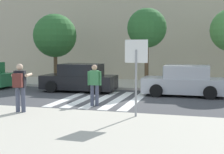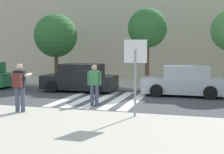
# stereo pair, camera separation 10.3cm
# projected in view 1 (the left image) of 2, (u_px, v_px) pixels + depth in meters

# --- Properties ---
(ground_plane) EXTENTS (120.00, 120.00, 0.00)m
(ground_plane) POSITION_uv_depth(u_px,v_px,m) (101.00, 100.00, 14.66)
(ground_plane) COLOR #424244
(sidewalk_near) EXTENTS (60.00, 6.00, 0.14)m
(sidewalk_near) POSITION_uv_depth(u_px,v_px,m) (33.00, 132.00, 8.71)
(sidewalk_near) COLOR beige
(sidewalk_near) RESTS_ON ground
(sidewalk_far) EXTENTS (60.00, 4.80, 0.14)m
(sidewalk_far) POSITION_uv_depth(u_px,v_px,m) (129.00, 84.00, 20.40)
(sidewalk_far) COLOR beige
(sidewalk_far) RESTS_ON ground
(building_facade_far) EXTENTS (56.00, 4.00, 6.63)m
(building_facade_far) POSITION_uv_depth(u_px,v_px,m) (141.00, 37.00, 24.32)
(building_facade_far) COLOR beige
(building_facade_far) RESTS_ON ground
(crosswalk_stripe_0) EXTENTS (0.44, 5.20, 0.01)m
(crosswalk_stripe_0) POSITION_uv_depth(u_px,v_px,m) (71.00, 97.00, 15.28)
(crosswalk_stripe_0) COLOR silver
(crosswalk_stripe_0) RESTS_ON ground
(crosswalk_stripe_1) EXTENTS (0.44, 5.20, 0.01)m
(crosswalk_stripe_1) POSITION_uv_depth(u_px,v_px,m) (86.00, 98.00, 15.07)
(crosswalk_stripe_1) COLOR silver
(crosswalk_stripe_1) RESTS_ON ground
(crosswalk_stripe_2) EXTENTS (0.44, 5.20, 0.01)m
(crosswalk_stripe_2) POSITION_uv_depth(u_px,v_px,m) (102.00, 99.00, 14.85)
(crosswalk_stripe_2) COLOR silver
(crosswalk_stripe_2) RESTS_ON ground
(crosswalk_stripe_3) EXTENTS (0.44, 5.20, 0.01)m
(crosswalk_stripe_3) POSITION_uv_depth(u_px,v_px,m) (118.00, 100.00, 14.63)
(crosswalk_stripe_3) COLOR silver
(crosswalk_stripe_3) RESTS_ON ground
(crosswalk_stripe_4) EXTENTS (0.44, 5.20, 0.01)m
(crosswalk_stripe_4) POSITION_uv_depth(u_px,v_px,m) (135.00, 100.00, 14.42)
(crosswalk_stripe_4) COLOR silver
(crosswalk_stripe_4) RESTS_ON ground
(stop_sign) EXTENTS (0.76, 0.08, 2.55)m
(stop_sign) POSITION_uv_depth(u_px,v_px,m) (136.00, 61.00, 10.26)
(stop_sign) COLOR gray
(stop_sign) RESTS_ON sidewalk_near
(photographer_with_backpack) EXTENTS (0.69, 0.92, 1.72)m
(photographer_with_backpack) POSITION_uv_depth(u_px,v_px,m) (20.00, 84.00, 10.98)
(photographer_with_backpack) COLOR #474C60
(photographer_with_backpack) RESTS_ON sidewalk_near
(pedestrian_crossing) EXTENTS (0.57, 0.31, 1.72)m
(pedestrian_crossing) POSITION_uv_depth(u_px,v_px,m) (94.00, 83.00, 12.98)
(pedestrian_crossing) COLOR #474C60
(pedestrian_crossing) RESTS_ON ground
(parked_car_black) EXTENTS (4.10, 1.92, 1.55)m
(parked_car_black) POSITION_uv_depth(u_px,v_px,m) (80.00, 79.00, 17.33)
(parked_car_black) COLOR black
(parked_car_black) RESTS_ON ground
(parked_car_silver) EXTENTS (4.10, 1.92, 1.55)m
(parked_car_silver) POSITION_uv_depth(u_px,v_px,m) (184.00, 82.00, 15.79)
(parked_car_silver) COLOR #B7BABF
(parked_car_silver) RESTS_ON ground
(street_tree_west) EXTENTS (2.75, 2.75, 4.44)m
(street_tree_west) POSITION_uv_depth(u_px,v_px,m) (55.00, 36.00, 19.81)
(street_tree_west) COLOR brown
(street_tree_west) RESTS_ON sidewalk_far
(street_tree_center) EXTENTS (2.29, 2.29, 4.59)m
(street_tree_center) POSITION_uv_depth(u_px,v_px,m) (147.00, 28.00, 18.04)
(street_tree_center) COLOR brown
(street_tree_center) RESTS_ON sidewalk_far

